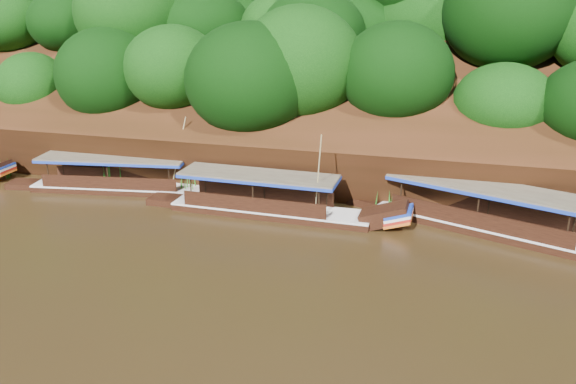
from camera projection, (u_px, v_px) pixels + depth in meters
name	position (u px, v px, depth m)	size (l,w,h in m)	color
ground	(235.00, 268.00, 26.47)	(160.00, 160.00, 0.00)	black
riverbank	(330.00, 126.00, 46.52)	(120.00, 30.06, 19.40)	black
boat_0	(513.00, 227.00, 29.67)	(15.60, 7.41, 6.70)	black
boat_1	(282.00, 207.00, 32.57)	(14.04, 2.69, 5.72)	black
boat_2	(137.00, 184.00, 36.61)	(14.72, 4.02, 5.51)	black
reeds	(237.00, 183.00, 35.63)	(50.38, 2.43, 2.01)	#27741D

